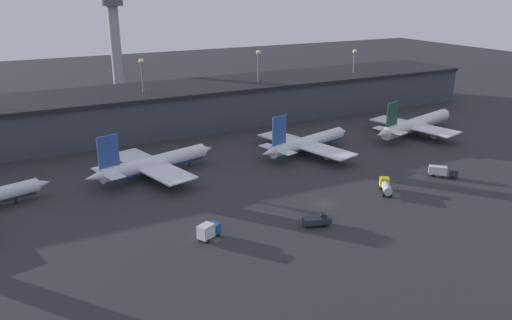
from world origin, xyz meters
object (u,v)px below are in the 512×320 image
service_vehicle_2 (442,171)px  service_vehicle_3 (208,231)px  airplane_2 (307,143)px  service_vehicle_1 (386,186)px  control_tower (115,40)px  airplane_1 (154,164)px  airplane_3 (416,124)px  service_vehicle_0 (317,220)px

service_vehicle_2 → service_vehicle_3: size_ratio=1.22×
service_vehicle_3 → airplane_2: bearing=11.0°
service_vehicle_1 → service_vehicle_2: service_vehicle_1 is taller
service_vehicle_2 → control_tower: size_ratio=0.14×
airplane_1 → service_vehicle_3: airplane_1 is taller
service_vehicle_2 → service_vehicle_3: 69.75m
airplane_3 → service_vehicle_0: size_ratio=7.03×
airplane_1 → service_vehicle_1: size_ratio=5.34×
airplane_3 → service_vehicle_2: 41.11m
service_vehicle_1 → service_vehicle_3: (-48.77, -2.25, 0.21)m
service_vehicle_1 → service_vehicle_3: service_vehicle_3 is taller
service_vehicle_1 → service_vehicle_2: (20.89, 1.46, -0.01)m
airplane_1 → control_tower: size_ratio=0.81×
airplane_2 → service_vehicle_0: 49.62m
airplane_2 → control_tower: bearing=96.3°
airplane_2 → service_vehicle_1: (0.66, -35.38, -1.72)m
airplane_3 → control_tower: bearing=116.1°
service_vehicle_2 → control_tower: 141.46m
airplane_1 → service_vehicle_2: size_ratio=5.74×
service_vehicle_2 → control_tower: control_tower is taller
airplane_1 → airplane_2: (47.55, -2.63, -0.16)m
service_vehicle_1 → control_tower: bearing=48.5°
service_vehicle_3 → service_vehicle_2: bearing=-24.0°
airplane_1 → service_vehicle_2: airplane_1 is taller
airplane_1 → service_vehicle_0: airplane_1 is taller
service_vehicle_1 → airplane_2: bearing=33.6°
airplane_1 → control_tower: bearing=67.8°
service_vehicle_0 → service_vehicle_1: service_vehicle_1 is taller
airplane_1 → service_vehicle_2: bearing=-42.8°
airplane_1 → airplane_3: airplane_1 is taller
airplane_1 → service_vehicle_0: 50.82m
service_vehicle_0 → service_vehicle_3: service_vehicle_3 is taller
service_vehicle_0 → control_tower: size_ratio=0.13×
airplane_2 → service_vehicle_0: bearing=-135.2°
control_tower → service_vehicle_3: bearing=-95.3°
service_vehicle_3 → control_tower: bearing=57.7°
airplane_3 → airplane_2: bearing=165.0°
service_vehicle_0 → service_vehicle_3: size_ratio=1.17×
airplane_1 → airplane_3: size_ratio=0.85×
service_vehicle_2 → airplane_3: bearing=100.1°
airplane_1 → service_vehicle_1: 61.42m
airplane_1 → control_tower: control_tower is taller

